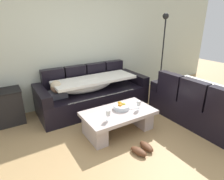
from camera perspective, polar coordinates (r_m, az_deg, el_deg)
The scene contains 12 objects.
ground_plane at distance 2.95m, azimuth 5.75°, elevation -17.77°, with size 14.00×14.00×0.00m, color tan.
back_wall at distance 4.23m, azimuth -12.01°, elevation 13.83°, with size 9.00×0.10×2.70m, color beige.
couch_along_wall at distance 4.07m, azimuth -6.09°, elevation -0.95°, with size 2.31×0.92×0.88m.
couch_near_window at distance 3.85m, azimuth 26.00°, elevation -4.31°, with size 0.92×1.91×0.88m.
coffee_table at distance 3.24m, azimuth 1.98°, elevation -8.68°, with size 1.20×0.68×0.38m.
fruit_bowl at distance 3.25m, azimuth 2.88°, elevation -4.99°, with size 0.28×0.28×0.10m.
wine_glass_near_left at distance 2.86m, azimuth -1.20°, elevation -7.06°, with size 0.07×0.07×0.17m.
wine_glass_near_right at distance 3.21m, azimuth 8.03°, elevation -4.08°, with size 0.07×0.07×0.17m.
open_magazine at distance 3.35m, azimuth 5.52°, elevation -4.95°, with size 0.28×0.21×0.01m, color white.
side_cabinet at distance 3.95m, azimuth -30.41°, elevation -4.77°, with size 0.72×0.44×0.64m.
floor_lamp at distance 4.90m, azimuth 15.07°, elevation 11.72°, with size 0.33×0.31×1.95m.
pair_of_shoes at distance 2.93m, azimuth 9.24°, elevation -17.14°, with size 0.33×0.31×0.09m.
Camera 1 is at (-1.45, -1.80, 1.84)m, focal length 30.27 mm.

